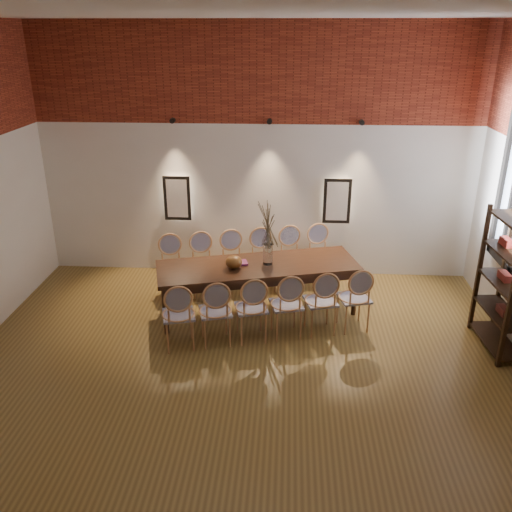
# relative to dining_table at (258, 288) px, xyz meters

# --- Properties ---
(floor) EXTENTS (7.00, 7.00, 0.02)m
(floor) POSITION_rel_dining_table_xyz_m (-0.10, -2.06, -0.39)
(floor) COLOR olive
(floor) RESTS_ON ground
(ceiling) EXTENTS (7.00, 7.00, 0.02)m
(ceiling) POSITION_rel_dining_table_xyz_m (-0.10, -2.06, 3.63)
(ceiling) COLOR silver
(ceiling) RESTS_ON ground
(wall_back) EXTENTS (7.00, 0.10, 4.00)m
(wall_back) POSITION_rel_dining_table_xyz_m (-0.10, 1.49, 1.62)
(wall_back) COLOR silver
(wall_back) RESTS_ON ground
(brick_band_back) EXTENTS (7.00, 0.02, 1.50)m
(brick_band_back) POSITION_rel_dining_table_xyz_m (-0.10, 1.42, 2.88)
(brick_band_back) COLOR maroon
(brick_band_back) RESTS_ON ground
(brick_band_front) EXTENTS (7.00, 0.02, 1.50)m
(brick_band_front) POSITION_rel_dining_table_xyz_m (-0.10, -5.54, 2.88)
(brick_band_front) COLOR maroon
(brick_band_front) RESTS_ON ground
(niche_left) EXTENTS (0.36, 0.06, 0.66)m
(niche_left) POSITION_rel_dining_table_xyz_m (-1.40, 1.39, 0.93)
(niche_left) COLOR #FFEAC6
(niche_left) RESTS_ON wall_back
(niche_right) EXTENTS (0.36, 0.06, 0.66)m
(niche_right) POSITION_rel_dining_table_xyz_m (1.20, 1.39, 0.93)
(niche_right) COLOR #FFEAC6
(niche_right) RESTS_ON wall_back
(spot_fixture_left) EXTENTS (0.08, 0.10, 0.08)m
(spot_fixture_left) POSITION_rel_dining_table_xyz_m (-1.40, 1.36, 2.17)
(spot_fixture_left) COLOR black
(spot_fixture_left) RESTS_ON wall_back
(spot_fixture_mid) EXTENTS (0.08, 0.10, 0.08)m
(spot_fixture_mid) POSITION_rel_dining_table_xyz_m (0.10, 1.36, 2.17)
(spot_fixture_mid) COLOR black
(spot_fixture_mid) RESTS_ON wall_back
(spot_fixture_right) EXTENTS (0.08, 0.10, 0.08)m
(spot_fixture_right) POSITION_rel_dining_table_xyz_m (1.50, 1.36, 2.17)
(spot_fixture_right) COLOR black
(spot_fixture_right) RESTS_ON wall_back
(dining_table) EXTENTS (3.00, 1.63, 0.75)m
(dining_table) POSITION_rel_dining_table_xyz_m (0.00, 0.00, 0.00)
(dining_table) COLOR #341C0F
(dining_table) RESTS_ON floor
(chair_near_a) EXTENTS (0.54, 0.54, 0.94)m
(chair_near_a) POSITION_rel_dining_table_xyz_m (-0.96, -1.02, 0.09)
(chair_near_a) COLOR tan
(chair_near_a) RESTS_ON floor
(chair_near_b) EXTENTS (0.54, 0.54, 0.94)m
(chair_near_b) POSITION_rel_dining_table_xyz_m (-0.50, -0.90, 0.09)
(chair_near_b) COLOR tan
(chair_near_b) RESTS_ON floor
(chair_near_c) EXTENTS (0.54, 0.54, 0.94)m
(chair_near_c) POSITION_rel_dining_table_xyz_m (-0.04, -0.78, 0.09)
(chair_near_c) COLOR tan
(chair_near_c) RESTS_ON floor
(chair_near_d) EXTENTS (0.54, 0.54, 0.94)m
(chair_near_d) POSITION_rel_dining_table_xyz_m (0.42, -0.65, 0.09)
(chair_near_d) COLOR tan
(chair_near_d) RESTS_ON floor
(chair_near_e) EXTENTS (0.54, 0.54, 0.94)m
(chair_near_e) POSITION_rel_dining_table_xyz_m (0.88, -0.53, 0.09)
(chair_near_e) COLOR tan
(chair_near_e) RESTS_ON floor
(chair_near_f) EXTENTS (0.54, 0.54, 0.94)m
(chair_near_f) POSITION_rel_dining_table_xyz_m (1.34, -0.41, 0.09)
(chair_near_f) COLOR tan
(chair_near_f) RESTS_ON floor
(chair_far_a) EXTENTS (0.54, 0.54, 0.94)m
(chair_far_a) POSITION_rel_dining_table_xyz_m (-1.34, 0.41, 0.09)
(chair_far_a) COLOR tan
(chair_far_a) RESTS_ON floor
(chair_far_b) EXTENTS (0.54, 0.54, 0.94)m
(chair_far_b) POSITION_rel_dining_table_xyz_m (-0.88, 0.53, 0.09)
(chair_far_b) COLOR tan
(chair_far_b) RESTS_ON floor
(chair_far_c) EXTENTS (0.54, 0.54, 0.94)m
(chair_far_c) POSITION_rel_dining_table_xyz_m (-0.42, 0.65, 0.09)
(chair_far_c) COLOR tan
(chair_far_c) RESTS_ON floor
(chair_far_d) EXTENTS (0.54, 0.54, 0.94)m
(chair_far_d) POSITION_rel_dining_table_xyz_m (0.04, 0.78, 0.09)
(chair_far_d) COLOR tan
(chair_far_d) RESTS_ON floor
(chair_far_e) EXTENTS (0.54, 0.54, 0.94)m
(chair_far_e) POSITION_rel_dining_table_xyz_m (0.50, 0.90, 0.09)
(chair_far_e) COLOR tan
(chair_far_e) RESTS_ON floor
(chair_far_f) EXTENTS (0.54, 0.54, 0.94)m
(chair_far_f) POSITION_rel_dining_table_xyz_m (0.96, 1.02, 0.09)
(chair_far_f) COLOR tan
(chair_far_f) RESTS_ON floor
(vase) EXTENTS (0.14, 0.14, 0.30)m
(vase) POSITION_rel_dining_table_xyz_m (0.14, 0.04, 0.53)
(vase) COLOR silver
(vase) RESTS_ON dining_table
(dried_branches) EXTENTS (0.50, 0.50, 0.70)m
(dried_branches) POSITION_rel_dining_table_xyz_m (0.14, 0.04, 0.98)
(dried_branches) COLOR #443A26
(dried_branches) RESTS_ON vase
(bowl) EXTENTS (0.24, 0.24, 0.18)m
(bowl) POSITION_rel_dining_table_xyz_m (-0.33, -0.14, 0.46)
(bowl) COLOR brown
(bowl) RESTS_ON dining_table
(book) EXTENTS (0.30, 0.24, 0.03)m
(book) POSITION_rel_dining_table_xyz_m (-0.28, 0.00, 0.39)
(book) COLOR #7F285F
(book) RESTS_ON dining_table
(shelving_rack) EXTENTS (0.45, 1.02, 1.80)m
(shelving_rack) POSITION_rel_dining_table_xyz_m (3.18, -0.76, 0.53)
(shelving_rack) COLOR black
(shelving_rack) RESTS_ON floor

